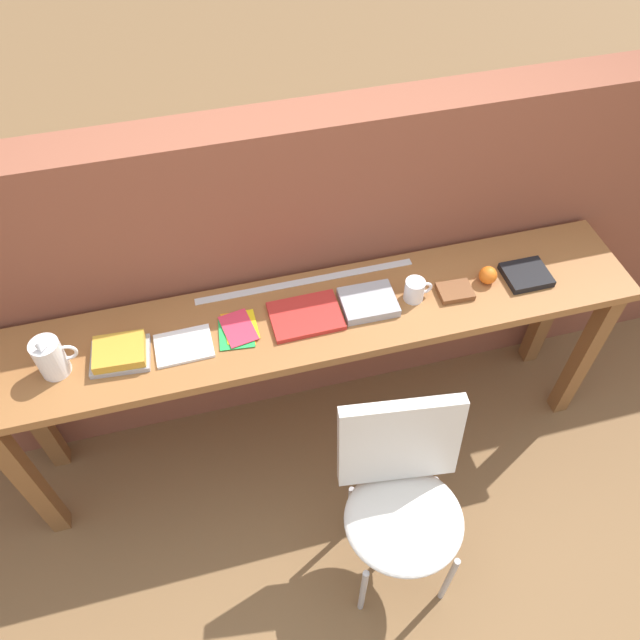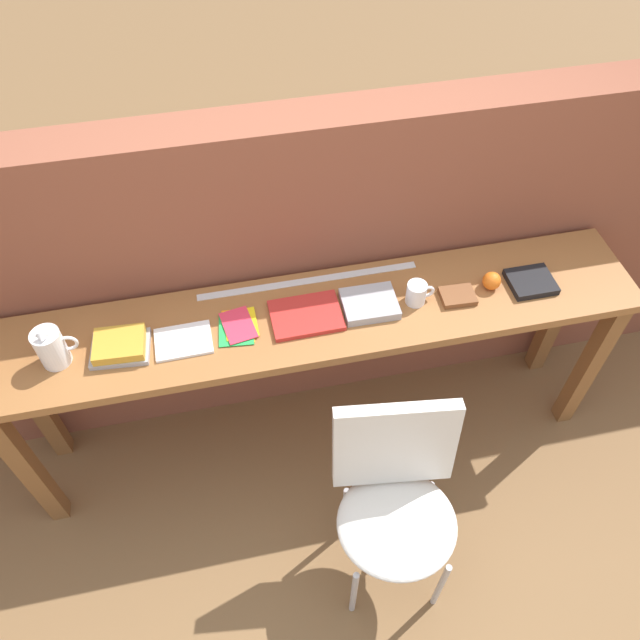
{
  "view_description": "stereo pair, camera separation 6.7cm",
  "coord_description": "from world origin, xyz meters",
  "views": [
    {
      "loc": [
        -0.37,
        -1.17,
        2.66
      ],
      "look_at": [
        0.0,
        0.25,
        0.9
      ],
      "focal_mm": 35.0,
      "sensor_mm": 36.0,
      "label": 1
    },
    {
      "loc": [
        -0.3,
        -1.18,
        2.66
      ],
      "look_at": [
        0.0,
        0.25,
        0.9
      ],
      "focal_mm": 35.0,
      "sensor_mm": 36.0,
      "label": 2
    }
  ],
  "objects": [
    {
      "name": "book_grey_hardcover",
      "position": [
        0.2,
        0.29,
        0.9
      ],
      "size": [
        0.21,
        0.17,
        0.04
      ],
      "primitive_type": "cube",
      "rotation": [
        0.0,
        0.0,
        -0.02
      ],
      "color": "#9E9EA3",
      "rests_on": "sideboard"
    },
    {
      "name": "book_stack_leftmost",
      "position": [
        -0.72,
        0.27,
        0.91
      ],
      "size": [
        0.22,
        0.17,
        0.06
      ],
      "color": "#9E9EA3",
      "rests_on": "sideboard"
    },
    {
      "name": "pitcher_white",
      "position": [
        -0.94,
        0.27,
        0.96
      ],
      "size": [
        0.14,
        0.1,
        0.18
      ],
      "color": "white",
      "rests_on": "sideboard"
    },
    {
      "name": "sports_ball_small",
      "position": [
        0.68,
        0.29,
        0.92
      ],
      "size": [
        0.07,
        0.07,
        0.07
      ],
      "primitive_type": "sphere",
      "color": "orange",
      "rests_on": "sideboard"
    },
    {
      "name": "book_open_centre",
      "position": [
        -0.04,
        0.29,
        0.89
      ],
      "size": [
        0.27,
        0.2,
        0.02
      ],
      "primitive_type": "cube",
      "rotation": [
        0.0,
        0.0,
        0.01
      ],
      "color": "red",
      "rests_on": "sideboard"
    },
    {
      "name": "book_repair_rightmost",
      "position": [
        0.84,
        0.27,
        0.89
      ],
      "size": [
        0.17,
        0.15,
        0.03
      ],
      "primitive_type": "cube",
      "rotation": [
        0.0,
        0.0,
        -0.0
      ],
      "color": "black",
      "rests_on": "sideboard"
    },
    {
      "name": "brick_wall_back",
      "position": [
        0.0,
        0.64,
        0.75
      ],
      "size": [
        6.0,
        0.2,
        1.51
      ],
      "primitive_type": "cube",
      "color": "brown",
      "rests_on": "ground"
    },
    {
      "name": "pamphlet_pile_colourful",
      "position": [
        -0.3,
        0.29,
        0.89
      ],
      "size": [
        0.15,
        0.18,
        0.01
      ],
      "color": "orange",
      "rests_on": "sideboard"
    },
    {
      "name": "mug",
      "position": [
        0.38,
        0.28,
        0.92
      ],
      "size": [
        0.11,
        0.08,
        0.09
      ],
      "color": "white",
      "rests_on": "sideboard"
    },
    {
      "name": "leather_journal_brown",
      "position": [
        0.54,
        0.26,
        0.89
      ],
      "size": [
        0.13,
        0.11,
        0.02
      ],
      "primitive_type": "cube",
      "rotation": [
        0.0,
        0.0,
        -0.04
      ],
      "color": "brown",
      "rests_on": "sideboard"
    },
    {
      "name": "ground_plane",
      "position": [
        0.0,
        0.0,
        0.0
      ],
      "size": [
        40.0,
        40.0,
        0.0
      ],
      "primitive_type": "plane",
      "color": "brown"
    },
    {
      "name": "chair_white_moulded",
      "position": [
        0.16,
        -0.31,
        0.53
      ],
      "size": [
        0.49,
        0.51,
        0.89
      ],
      "color": "silver",
      "rests_on": "ground"
    },
    {
      "name": "ruler_metal_back_edge",
      "position": [
        0.0,
        0.47,
        0.88
      ],
      "size": [
        0.87,
        0.03,
        0.0
      ],
      "primitive_type": "cube",
      "color": "silver",
      "rests_on": "sideboard"
    },
    {
      "name": "magazine_cycling",
      "position": [
        -0.5,
        0.27,
        0.89
      ],
      "size": [
        0.21,
        0.15,
        0.01
      ],
      "primitive_type": "cube",
      "rotation": [
        0.0,
        0.0,
        0.02
      ],
      "color": "white",
      "rests_on": "sideboard"
    },
    {
      "name": "sideboard",
      "position": [
        0.0,
        0.3,
        0.74
      ],
      "size": [
        2.5,
        0.44,
        0.88
      ],
      "color": "#996033",
      "rests_on": "ground"
    }
  ]
}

